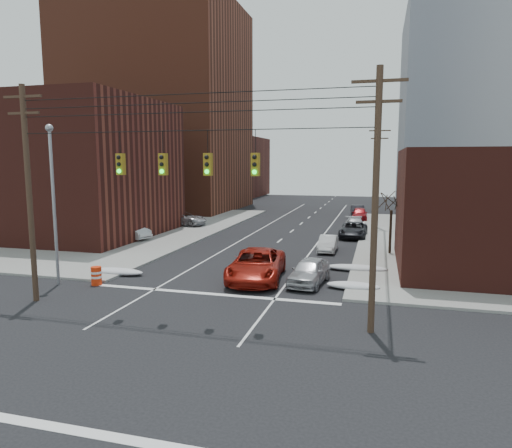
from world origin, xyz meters
The scene contains 28 objects.
ground centered at (0.00, 0.00, 0.00)m, with size 160.00×160.00×0.00m, color black.
sidewalk_nw centered at (-27.00, 27.00, 0.07)m, with size 40.00×40.00×0.15m, color gray.
building_brick_tall centered at (-24.00, 48.00, 15.00)m, with size 24.00×20.00×30.00m, color brown.
building_brick_near centered at (-22.00, 22.00, 6.50)m, with size 20.00×16.00×13.00m, color #4D1D17.
building_brick_far centered at (-26.00, 74.00, 6.00)m, with size 22.00×18.00×12.00m, color #4D1D17.
building_office centered at (22.00, 44.00, 12.50)m, with size 22.00×20.00×25.00m, color gray.
building_glass centered at (24.00, 70.00, 11.00)m, with size 20.00×18.00×22.00m, color gray.
utility_pole_left centered at (-8.50, 3.00, 5.78)m, with size 2.20×0.28×11.00m.
utility_pole_right centered at (8.50, 3.00, 5.78)m, with size 2.20×0.28×11.00m.
utility_pole_far centered at (8.50, 34.00, 5.78)m, with size 2.20×0.28×11.00m.
traffic_signals centered at (0.10, 2.97, 7.17)m, with size 17.00×0.42×2.02m.
street_light centered at (-9.50, 6.00, 5.54)m, with size 0.44×0.44×9.32m.
bare_tree centered at (9.59, 20.00, 2.32)m, with size 2.09×2.20×4.93m.
snow_nw centered at (-7.40, 9.00, 0.21)m, with size 3.50×1.08×0.42m, color silver.
snow_ne centered at (7.40, 9.50, 0.21)m, with size 3.00×1.08×0.42m, color silver.
snow_east_far centered at (7.40, 14.00, 0.21)m, with size 4.00×1.08×0.42m, color silver.
red_pickup centered at (1.54, 10.11, 0.93)m, with size 3.07×6.67×1.85m, color maroon.
parked_car_a centered at (4.80, 10.01, 0.77)m, with size 1.82×4.52×1.54m, color #ACABB0.
parked_car_b centered at (4.80, 20.20, 0.63)m, with size 1.34×3.84×1.27m, color silver.
parked_car_c centered at (6.40, 27.65, 0.73)m, with size 2.43×5.26×1.46m, color black.
parked_car_d centered at (6.40, 30.77, 0.73)m, with size 2.04×5.02×1.46m, color #B3B3B8.
parked_car_e centered at (6.40, 41.04, 0.78)m, with size 1.83×4.56×1.55m, color maroon.
parked_car_f centered at (6.04, 43.58, 0.78)m, with size 1.66×4.75×1.56m, color black.
lot_car_a centered at (-13.45, 20.56, 0.91)m, with size 1.61×4.62×1.52m, color beige.
lot_car_b centered at (-12.36, 30.11, 0.90)m, with size 2.49×5.40×1.50m, color #A9AAAE.
lot_car_c centered at (-17.77, 20.26, 0.84)m, with size 1.92×4.73×1.37m, color black.
lot_car_d centered at (-19.76, 26.41, 0.77)m, with size 1.47×3.65×1.24m, color #A5A5AA.
construction_barrel centered at (-7.26, 6.50, 0.56)m, with size 0.81×0.81×1.09m.
Camera 1 is at (8.63, -16.29, 7.25)m, focal length 32.00 mm.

